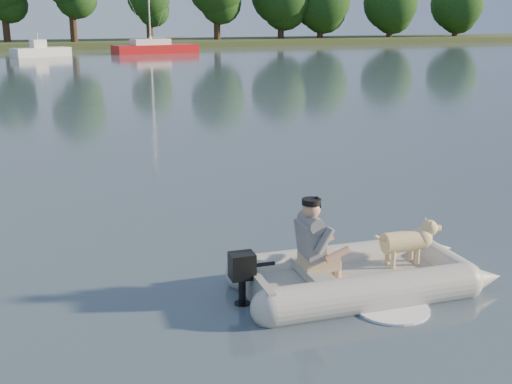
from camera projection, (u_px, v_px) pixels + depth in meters
name	position (u px, v px, depth m)	size (l,w,h in m)	color
water	(310.00, 286.00, 7.69)	(160.00, 160.00, 0.00)	slate
shore_bank	(34.00, 45.00, 63.28)	(160.00, 12.00, 0.70)	#47512D
dinghy	(362.00, 247.00, 7.50)	(4.05, 2.62, 1.23)	#A3A39E
man	(312.00, 237.00, 7.32)	(0.64, 0.55, 0.95)	slate
dog	(403.00, 245.00, 7.73)	(0.82, 0.29, 0.55)	tan
outboard_motor	(242.00, 281.00, 7.14)	(0.37, 0.26, 0.69)	black
motorboat	(40.00, 45.00, 49.75)	(4.52, 1.74, 1.91)	white
sailboat	(155.00, 48.00, 54.27)	(7.41, 3.30, 9.84)	#AB1315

